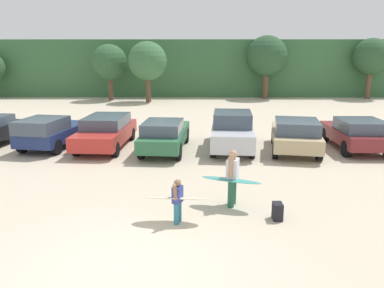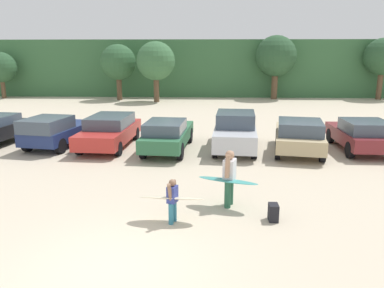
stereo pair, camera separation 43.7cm
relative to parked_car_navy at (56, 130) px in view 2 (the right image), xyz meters
name	(u,v)px [view 2 (the right image)]	position (x,y,z in m)	size (l,w,h in m)	color
ground_plane	(110,271)	(5.01, -10.00, -0.78)	(120.00, 120.00, 0.00)	beige
hillside_ridge	(190,66)	(5.01, 25.96, 1.93)	(108.00, 12.00, 5.42)	#38663D
tree_right	(1,68)	(-12.31, 18.44, 2.08)	(2.78, 2.78, 4.28)	brown
tree_far_right	(118,62)	(-1.10, 17.70, 2.57)	(3.16, 3.16, 4.96)	brown
tree_center_right	(156,61)	(2.46, 16.42, 2.71)	(3.31, 3.31, 5.18)	brown
tree_far_left	(276,56)	(13.12, 19.01, 3.10)	(3.70, 3.70, 5.76)	brown
tree_left	(383,57)	(22.67, 18.95, 3.05)	(3.32, 3.32, 5.52)	brown
parked_car_navy	(56,130)	(0.00, 0.00, 0.00)	(2.40, 4.23, 1.47)	navy
parked_car_red	(110,130)	(2.44, 0.22, -0.02)	(2.13, 4.78, 1.43)	#B72D28
parked_car_forest_green	(167,134)	(5.18, -0.48, -0.02)	(2.07, 4.76, 1.41)	#2D6642
parked_car_silver	(235,131)	(8.18, -0.03, 0.06)	(2.15, 4.75, 1.68)	silver
parked_car_tan	(299,135)	(10.87, -0.62, 0.01)	(2.64, 4.44, 1.47)	tan
parked_car_maroon	(362,134)	(13.70, -0.17, -0.02)	(2.01, 4.17, 1.42)	maroon
person_adult	(229,175)	(7.56, -6.57, 0.14)	(0.41, 0.68, 1.62)	#26593F
person_child	(172,198)	(6.06, -7.72, -0.12)	(0.29, 0.51, 1.16)	teal
surfboard_teal	(228,181)	(7.51, -6.67, 0.01)	(1.77, 1.05, 0.13)	teal
surfboard_cream	(171,198)	(6.03, -7.65, -0.14)	(1.73, 0.58, 0.22)	beige
backpack_dropped	(273,212)	(8.66, -7.50, -0.55)	(0.24, 0.34, 0.45)	black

